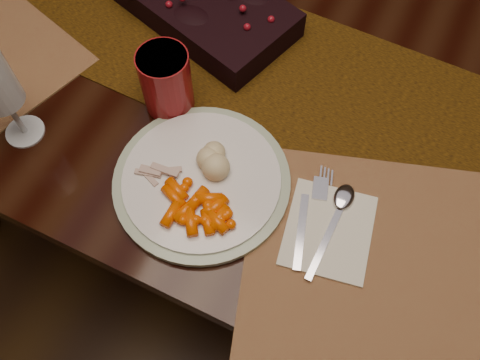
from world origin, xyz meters
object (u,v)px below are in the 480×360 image
at_px(napkin, 329,230).
at_px(wine_glass, 3,98).
at_px(placemat_main, 403,263).
at_px(baby_carrots, 199,203).
at_px(dinner_plate, 202,180).
at_px(mashed_potatoes, 219,156).
at_px(turkey_shreds, 159,171).
at_px(red_cup, 166,81).
at_px(dining_table, 279,161).

relative_size(napkin, wine_glass, 0.79).
height_order(placemat_main, baby_carrots, baby_carrots).
height_order(dinner_plate, mashed_potatoes, mashed_potatoes).
bearing_deg(baby_carrots, turkey_shreds, 164.56).
distance_m(placemat_main, dinner_plate, 0.35).
bearing_deg(napkin, red_cup, 152.57).
relative_size(placemat_main, turkey_shreds, 6.97).
distance_m(dining_table, dinner_plate, 0.50).
height_order(placemat_main, turkey_shreds, turkey_shreds).
relative_size(mashed_potatoes, red_cup, 0.65).
height_order(baby_carrots, wine_glass, wine_glass).
distance_m(dining_table, wine_glass, 0.70).
xyz_separation_m(baby_carrots, wine_glass, (-0.36, 0.00, 0.07)).
bearing_deg(napkin, wine_glass, 175.76).
distance_m(red_cup, wine_glass, 0.27).
bearing_deg(red_cup, baby_carrots, -48.35).
bearing_deg(wine_glass, mashed_potatoes, 13.77).
relative_size(dining_table, red_cup, 14.56).
distance_m(mashed_potatoes, red_cup, 0.17).
xyz_separation_m(placemat_main, dinner_plate, (-0.35, -0.01, 0.01)).
xyz_separation_m(dining_table, red_cup, (-0.17, -0.19, 0.44)).
xyz_separation_m(dining_table, dinner_plate, (-0.04, -0.31, 0.39)).
xyz_separation_m(mashed_potatoes, red_cup, (-0.14, 0.08, 0.02)).
height_order(dinner_plate, red_cup, red_cup).
distance_m(baby_carrots, red_cup, 0.23).
height_order(baby_carrots, mashed_potatoes, mashed_potatoes).
height_order(baby_carrots, napkin, baby_carrots).
bearing_deg(dining_table, wine_glass, -136.47).
relative_size(placemat_main, wine_glass, 2.49).
height_order(napkin, red_cup, red_cup).
relative_size(baby_carrots, red_cup, 0.89).
xyz_separation_m(dining_table, placemat_main, (0.31, -0.30, 0.38)).
height_order(dining_table, wine_glass, wine_glass).
relative_size(mashed_potatoes, napkin, 0.51).
relative_size(placemat_main, dinner_plate, 1.66).
relative_size(placemat_main, mashed_potatoes, 6.19).
xyz_separation_m(dining_table, mashed_potatoes, (-0.02, -0.27, 0.42)).
bearing_deg(wine_glass, dinner_plate, 7.55).
height_order(placemat_main, red_cup, red_cup).
distance_m(dinner_plate, napkin, 0.23).
bearing_deg(baby_carrots, mashed_potatoes, 94.62).
bearing_deg(turkey_shreds, mashed_potatoes, 37.53).
distance_m(dining_table, red_cup, 0.51).
xyz_separation_m(placemat_main, red_cup, (-0.48, 0.11, 0.06)).
distance_m(placemat_main, red_cup, 0.50).
xyz_separation_m(baby_carrots, mashed_potatoes, (-0.01, 0.09, 0.01)).
bearing_deg(dining_table, red_cup, -131.87).
relative_size(dining_table, turkey_shreds, 25.29).
distance_m(baby_carrots, mashed_potatoes, 0.09).
relative_size(dinner_plate, wine_glass, 1.50).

